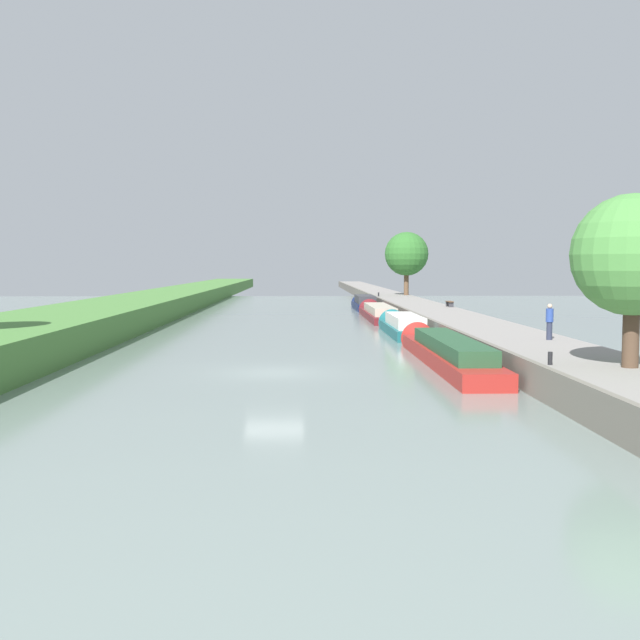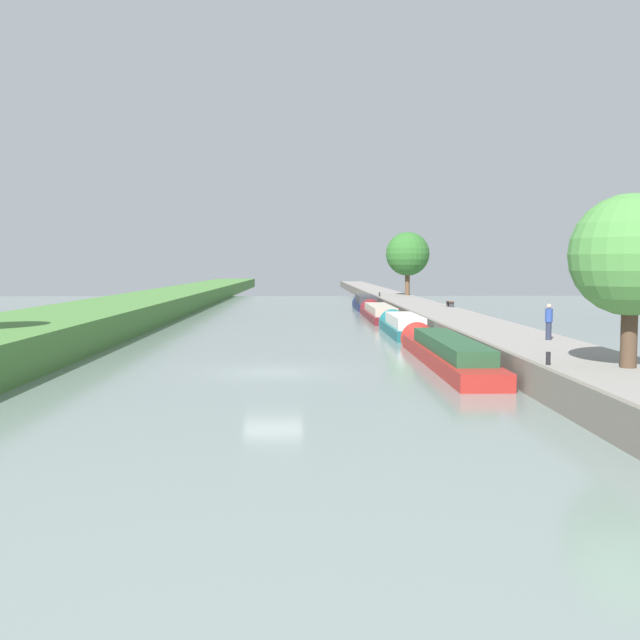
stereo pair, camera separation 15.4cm
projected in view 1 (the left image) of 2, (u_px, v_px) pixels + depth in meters
ground_plane at (274, 373)px, 31.48m from camera, size 160.00×160.00×0.00m
right_towpath at (546, 359)px, 31.73m from camera, size 4.47×260.00×1.14m
stone_quay at (492, 358)px, 31.67m from camera, size 0.25×260.00×1.19m
narrowboat_red at (445, 351)px, 34.76m from camera, size 2.01×16.70×1.94m
narrowboat_teal at (402, 326)px, 49.60m from camera, size 2.12×11.40×2.05m
narrowboat_maroon at (377, 312)px, 64.45m from camera, size 2.20×15.93×2.09m
narrowboat_navy at (364, 303)px, 78.12m from camera, size 2.14×10.40×2.17m
tree_rightbank_near at (633, 256)px, 24.54m from camera, size 4.07×4.07×5.80m
tree_rightbank_midnear at (407, 254)px, 85.60m from camera, size 5.05×5.05×7.30m
person_walking at (550, 321)px, 34.02m from camera, size 0.34×0.34×1.66m
mooring_bollard_near at (550, 358)px, 25.46m from camera, size 0.16×0.16×0.45m
mooring_bollard_far at (379, 294)px, 82.44m from camera, size 0.16×0.16×0.45m
park_bench at (450, 303)px, 61.41m from camera, size 0.44×1.50×0.47m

